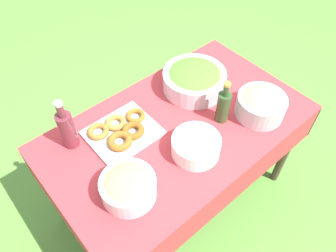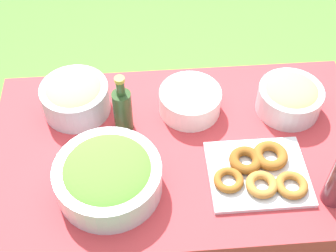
{
  "view_description": "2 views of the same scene",
  "coord_description": "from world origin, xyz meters",
  "px_view_note": "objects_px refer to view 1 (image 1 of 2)",
  "views": [
    {
      "loc": [
        -0.76,
        -0.8,
        2.03
      ],
      "look_at": [
        -0.07,
        0.0,
        0.8
      ],
      "focal_mm": 35.0,
      "sensor_mm": 36.0,
      "label": 1
    },
    {
      "loc": [
        0.13,
        1.04,
        2.08
      ],
      "look_at": [
        0.05,
        -0.04,
        0.82
      ],
      "focal_mm": 50.0,
      "sensor_mm": 36.0,
      "label": 2
    }
  ],
  "objects_px": {
    "olive_oil_bottle": "(223,106)",
    "wine_bottle": "(67,129)",
    "donut_platter": "(122,131)",
    "plate_stack": "(196,146)",
    "salad_bowl": "(194,79)",
    "pasta_bowl": "(261,104)",
    "bread_bowl": "(128,186)"
  },
  "relations": [
    {
      "from": "donut_platter",
      "to": "salad_bowl",
      "type": "bearing_deg",
      "value": 1.17
    },
    {
      "from": "salad_bowl",
      "to": "olive_oil_bottle",
      "type": "xyz_separation_m",
      "value": [
        -0.05,
        -0.27,
        0.03
      ]
    },
    {
      "from": "salad_bowl",
      "to": "olive_oil_bottle",
      "type": "height_order",
      "value": "olive_oil_bottle"
    },
    {
      "from": "salad_bowl",
      "to": "bread_bowl",
      "type": "bearing_deg",
      "value": -155.61
    },
    {
      "from": "donut_platter",
      "to": "bread_bowl",
      "type": "relative_size",
      "value": 1.45
    },
    {
      "from": "pasta_bowl",
      "to": "olive_oil_bottle",
      "type": "height_order",
      "value": "olive_oil_bottle"
    },
    {
      "from": "pasta_bowl",
      "to": "wine_bottle",
      "type": "distance_m",
      "value": 0.98
    },
    {
      "from": "donut_platter",
      "to": "plate_stack",
      "type": "distance_m",
      "value": 0.38
    },
    {
      "from": "donut_platter",
      "to": "olive_oil_bottle",
      "type": "distance_m",
      "value": 0.53
    },
    {
      "from": "pasta_bowl",
      "to": "olive_oil_bottle",
      "type": "distance_m",
      "value": 0.21
    },
    {
      "from": "salad_bowl",
      "to": "olive_oil_bottle",
      "type": "relative_size",
      "value": 1.41
    },
    {
      "from": "bread_bowl",
      "to": "salad_bowl",
      "type": "bearing_deg",
      "value": 24.39
    },
    {
      "from": "donut_platter",
      "to": "olive_oil_bottle",
      "type": "relative_size",
      "value": 1.4
    },
    {
      "from": "donut_platter",
      "to": "wine_bottle",
      "type": "xyz_separation_m",
      "value": [
        -0.22,
        0.11,
        0.09
      ]
    },
    {
      "from": "salad_bowl",
      "to": "pasta_bowl",
      "type": "distance_m",
      "value": 0.39
    },
    {
      "from": "plate_stack",
      "to": "wine_bottle",
      "type": "xyz_separation_m",
      "value": [
        -0.43,
        0.44,
        0.07
      ]
    },
    {
      "from": "donut_platter",
      "to": "bread_bowl",
      "type": "distance_m",
      "value": 0.35
    },
    {
      "from": "pasta_bowl",
      "to": "wine_bottle",
      "type": "xyz_separation_m",
      "value": [
        -0.86,
        0.47,
        0.04
      ]
    },
    {
      "from": "olive_oil_bottle",
      "to": "wine_bottle",
      "type": "relative_size",
      "value": 0.87
    },
    {
      "from": "olive_oil_bottle",
      "to": "bread_bowl",
      "type": "bearing_deg",
      "value": -176.08
    },
    {
      "from": "pasta_bowl",
      "to": "plate_stack",
      "type": "height_order",
      "value": "pasta_bowl"
    },
    {
      "from": "wine_bottle",
      "to": "donut_platter",
      "type": "bearing_deg",
      "value": -26.35
    },
    {
      "from": "donut_platter",
      "to": "plate_stack",
      "type": "height_order",
      "value": "plate_stack"
    },
    {
      "from": "salad_bowl",
      "to": "plate_stack",
      "type": "height_order",
      "value": "salad_bowl"
    },
    {
      "from": "pasta_bowl",
      "to": "donut_platter",
      "type": "bearing_deg",
      "value": 150.41
    },
    {
      "from": "plate_stack",
      "to": "wine_bottle",
      "type": "bearing_deg",
      "value": 134.45
    },
    {
      "from": "wine_bottle",
      "to": "salad_bowl",
      "type": "bearing_deg",
      "value": -7.75
    },
    {
      "from": "bread_bowl",
      "to": "wine_bottle",
      "type": "bearing_deg",
      "value": 96.91
    },
    {
      "from": "plate_stack",
      "to": "olive_oil_bottle",
      "type": "distance_m",
      "value": 0.27
    },
    {
      "from": "donut_platter",
      "to": "plate_stack",
      "type": "bearing_deg",
      "value": -57.86
    },
    {
      "from": "bread_bowl",
      "to": "olive_oil_bottle",
      "type": "bearing_deg",
      "value": 3.92
    },
    {
      "from": "pasta_bowl",
      "to": "wine_bottle",
      "type": "relative_size",
      "value": 0.88
    }
  ]
}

